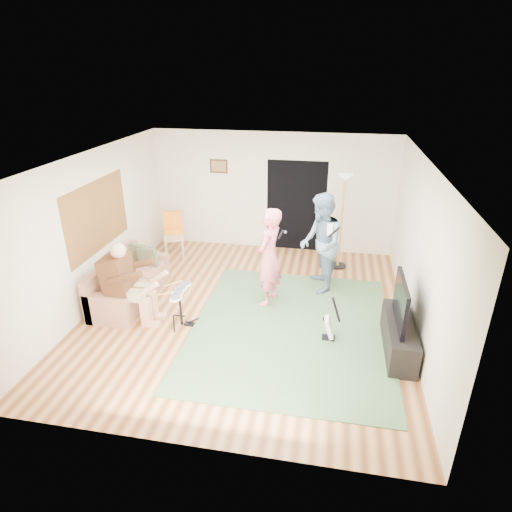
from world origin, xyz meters
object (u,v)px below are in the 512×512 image
(drum_kit, at_px, (181,309))
(television, at_px, (401,302))
(guitar_spare, at_px, (330,327))
(dining_chair, at_px, (175,241))
(guitarist, at_px, (321,244))
(singer, at_px, (269,257))
(tv_cabinet, at_px, (399,337))
(sofa, at_px, (127,286))
(torchiere_lamp, at_px, (343,205))

(drum_kit, height_order, television, television)
(guitar_spare, relative_size, television, 0.74)
(dining_chair, bearing_deg, guitarist, -38.29)
(drum_kit, height_order, guitar_spare, guitar_spare)
(singer, distance_m, dining_chair, 2.99)
(guitar_spare, relative_size, tv_cabinet, 0.54)
(sofa, relative_size, guitarist, 1.01)
(dining_chair, height_order, television, television)
(guitar_spare, bearing_deg, drum_kit, -179.40)
(singer, bearing_deg, guitar_spare, 63.34)
(singer, bearing_deg, drum_kit, -38.88)
(torchiere_lamp, distance_m, dining_chair, 3.80)
(torchiere_lamp, relative_size, television, 1.96)
(guitarist, distance_m, dining_chair, 3.49)
(sofa, distance_m, torchiere_lamp, 4.55)
(sofa, xyz_separation_m, dining_chair, (0.19, 2.04, 0.10))
(singer, xyz_separation_m, guitarist, (0.87, 0.68, 0.05))
(dining_chair, height_order, tv_cabinet, dining_chair)
(guitarist, relative_size, dining_chair, 1.88)
(sofa, height_order, tv_cabinet, sofa)
(drum_kit, height_order, torchiere_lamp, torchiere_lamp)
(torchiere_lamp, bearing_deg, singer, -125.02)
(drum_kit, relative_size, tv_cabinet, 0.48)
(sofa, relative_size, singer, 1.07)
(drum_kit, distance_m, torchiere_lamp, 3.94)
(guitar_spare, xyz_separation_m, torchiere_lamp, (0.11, 2.76, 1.17))
(guitar_spare, height_order, torchiere_lamp, torchiere_lamp)
(sofa, height_order, drum_kit, sofa)
(singer, relative_size, television, 1.75)
(guitar_spare, distance_m, tv_cabinet, 1.05)
(sofa, distance_m, drum_kit, 1.44)
(singer, distance_m, guitarist, 1.11)
(drum_kit, distance_m, tv_cabinet, 3.50)
(drum_kit, xyz_separation_m, television, (3.45, -0.09, 0.55))
(guitar_spare, bearing_deg, tv_cabinet, -6.35)
(sofa, xyz_separation_m, drum_kit, (1.29, -0.65, 0.03))
(guitarist, bearing_deg, dining_chair, -119.18)
(sofa, xyz_separation_m, television, (4.74, -0.74, 0.59))
(tv_cabinet, relative_size, television, 1.36)
(guitar_spare, bearing_deg, guitarist, 99.06)
(torchiere_lamp, bearing_deg, tv_cabinet, -72.09)
(guitarist, xyz_separation_m, torchiere_lamp, (0.37, 1.10, 0.43))
(sofa, distance_m, tv_cabinet, 4.84)
(singer, bearing_deg, tv_cabinet, 77.35)
(sofa, relative_size, dining_chair, 1.90)
(guitarist, height_order, television, guitarist)
(dining_chair, relative_size, tv_cabinet, 0.73)
(drum_kit, relative_size, torchiere_lamp, 0.33)
(torchiere_lamp, bearing_deg, drum_kit, -132.76)
(sofa, xyz_separation_m, guitar_spare, (3.75, -0.62, -0.04))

